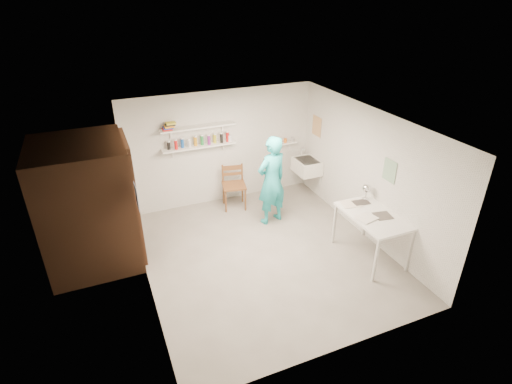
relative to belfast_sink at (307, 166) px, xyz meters
name	(u,v)px	position (x,y,z in m)	size (l,w,h in m)	color
floor	(265,255)	(-1.75, -1.70, -0.71)	(4.00, 4.50, 0.02)	slate
ceiling	(266,122)	(-1.75, -1.70, 1.71)	(4.00, 4.50, 0.02)	silver
wall_back	(221,148)	(-1.75, 0.56, 0.50)	(4.00, 0.02, 2.40)	silver
wall_front	(345,278)	(-1.75, -3.96, 0.50)	(4.00, 0.02, 2.40)	silver
wall_left	(139,220)	(-3.76, -1.70, 0.50)	(0.02, 4.50, 2.40)	silver
wall_right	(368,174)	(0.26, -1.70, 0.50)	(0.02, 4.50, 2.40)	silver
doorway_recess	(133,199)	(-3.74, -0.65, 0.30)	(0.02, 0.90, 2.00)	black
corridor_box	(87,205)	(-4.45, -0.65, 0.35)	(1.40, 1.50, 2.10)	brown
door_lintel	(124,140)	(-3.72, -0.65, 1.35)	(0.06, 1.05, 0.10)	brown
door_jamb_near	(138,213)	(-3.72, -1.15, 0.30)	(0.06, 0.10, 2.00)	brown
door_jamb_far	(130,187)	(-3.72, -0.15, 0.30)	(0.06, 0.10, 2.00)	brown
shelf_lower	(199,146)	(-2.25, 0.43, 0.65)	(1.50, 0.22, 0.03)	white
shelf_upper	(198,127)	(-2.25, 0.43, 1.05)	(1.50, 0.22, 0.03)	white
ledge_shelf	(281,144)	(-0.40, 0.47, 0.42)	(0.70, 0.14, 0.03)	white
poster_left	(137,196)	(-3.74, -1.65, 0.85)	(0.01, 0.28, 0.36)	#334C7F
poster_right_a	(317,126)	(0.24, 0.10, 0.85)	(0.01, 0.34, 0.42)	#995933
poster_right_b	(390,171)	(0.24, -2.25, 0.80)	(0.01, 0.30, 0.38)	#3F724C
belfast_sink	(307,166)	(0.00, 0.00, 0.00)	(0.48, 0.60, 0.30)	white
man	(272,181)	(-1.18, -0.71, 0.19)	(0.65, 0.43, 1.79)	#23A8AF
wall_clock	(270,162)	(-1.12, -0.50, 0.49)	(0.32, 0.32, 0.04)	beige
wooden_chair	(234,186)	(-1.66, 0.11, -0.20)	(0.47, 0.45, 1.01)	brown
work_table	(370,236)	(-0.11, -2.43, -0.28)	(0.75, 1.25, 0.83)	white
desk_lamp	(367,188)	(0.10, -1.93, 0.35)	(0.16, 0.16, 0.16)	silver
spray_cans	(199,142)	(-2.25, 0.43, 0.75)	(1.32, 0.06, 0.17)	black
book_stack	(169,126)	(-2.81, 0.43, 1.14)	(0.26, 0.14, 0.14)	red
ledge_pots	(281,141)	(-0.40, 0.47, 0.48)	(0.48, 0.07, 0.09)	silver
papers	(374,214)	(-0.11, -2.43, 0.14)	(0.30, 0.22, 0.02)	silver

